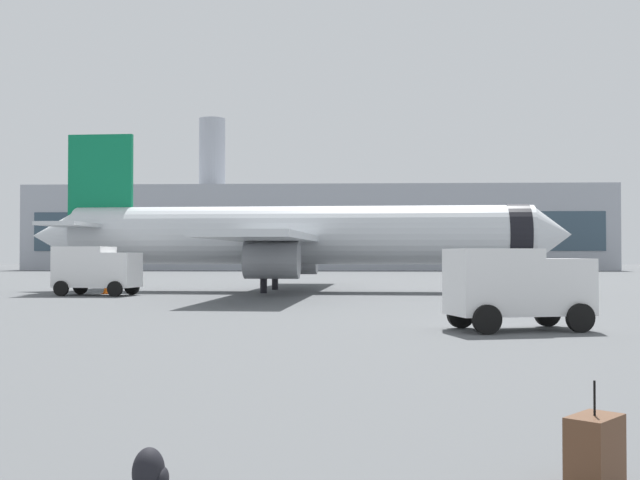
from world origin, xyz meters
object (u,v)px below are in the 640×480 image
at_px(rolling_suitcase, 595,450).
at_px(traveller_backpack, 150,473).
at_px(cargo_van, 517,285).
at_px(safety_cone_near, 106,288).
at_px(airplane_at_gate, 296,236).
at_px(safety_cone_mid, 587,292).
at_px(service_truck, 96,268).

bearing_deg(rolling_suitcase, traveller_backpack, -174.17).
bearing_deg(cargo_van, safety_cone_near, 132.29).
bearing_deg(airplane_at_gate, safety_cone_mid, -20.09).
bearing_deg(safety_cone_near, airplane_at_gate, 17.17).
distance_m(airplane_at_gate, safety_cone_near, 12.48).
relative_size(safety_cone_mid, rolling_suitcase, 0.60).
height_order(airplane_at_gate, cargo_van, airplane_at_gate).
xyz_separation_m(safety_cone_near, traveller_backpack, (13.17, -39.81, -0.12)).
xyz_separation_m(airplane_at_gate, safety_cone_mid, (16.99, -6.21, -3.33)).
bearing_deg(cargo_van, safety_cone_mid, 67.77).
xyz_separation_m(airplane_at_gate, traveller_backpack, (1.68, -43.36, -3.42)).
distance_m(safety_cone_near, safety_cone_mid, 28.61).
bearing_deg(rolling_suitcase, cargo_van, 80.82).
xyz_separation_m(service_truck, rolling_suitcase, (17.67, -37.49, -1.22)).
distance_m(rolling_suitcase, traveller_backpack, 4.52).
bearing_deg(airplane_at_gate, rolling_suitcase, -81.81).
relative_size(safety_cone_mid, traveller_backpack, 1.38).
xyz_separation_m(safety_cone_near, safety_cone_mid, (28.49, -2.66, -0.02)).
bearing_deg(service_truck, rolling_suitcase, -64.76).
bearing_deg(service_truck, traveller_backpack, -70.85).
bearing_deg(safety_cone_near, safety_cone_mid, -5.34).
relative_size(safety_cone_near, safety_cone_mid, 1.08).
bearing_deg(service_truck, cargo_van, -45.23).
relative_size(airplane_at_gate, rolling_suitcase, 32.48).
xyz_separation_m(airplane_at_gate, cargo_van, (8.91, -25.99, -2.21)).
height_order(cargo_van, rolling_suitcase, cargo_van).
distance_m(service_truck, safety_cone_near, 2.25).
bearing_deg(cargo_van, service_truck, 134.77).
relative_size(service_truck, cargo_van, 1.07).
bearing_deg(cargo_van, traveller_backpack, -112.59).
xyz_separation_m(service_truck, safety_cone_mid, (28.49, -0.80, -1.28)).
height_order(safety_cone_near, traveller_backpack, safety_cone_near).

